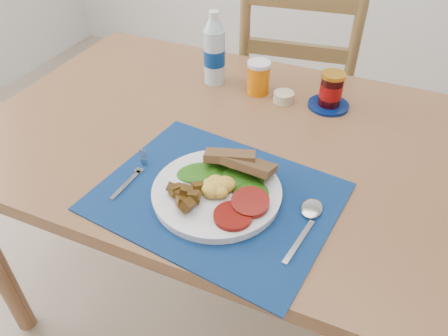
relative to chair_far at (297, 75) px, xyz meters
The scene contains 10 objects.
table 0.68m from the chair_far, 88.41° to the right, with size 1.40×0.90×0.75m.
chair_far is the anchor object (origin of this frame).
placemat 0.93m from the chair_far, 86.09° to the right, with size 0.51×0.40×0.00m, color black.
breakfast_plate 0.94m from the chair_far, 86.45° to the right, with size 0.28×0.28×0.07m.
fork 0.96m from the chair_far, 98.66° to the right, with size 0.02×0.15×0.00m.
spoon 0.96m from the chair_far, 73.54° to the right, with size 0.05×0.19×0.01m.
water_bottle 0.53m from the chair_far, 110.37° to the right, with size 0.07×0.07×0.22m.
juice_glass 0.49m from the chair_far, 91.78° to the right, with size 0.07×0.07×0.09m, color #CF6305.
ramekin 0.50m from the chair_far, 80.88° to the right, with size 0.06×0.06×0.03m, color #BEB18C.
jam_on_saucer 0.52m from the chair_far, 65.16° to the right, with size 0.12×0.12×0.11m.
Camera 1 is at (0.34, -0.69, 1.42)m, focal length 35.00 mm.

